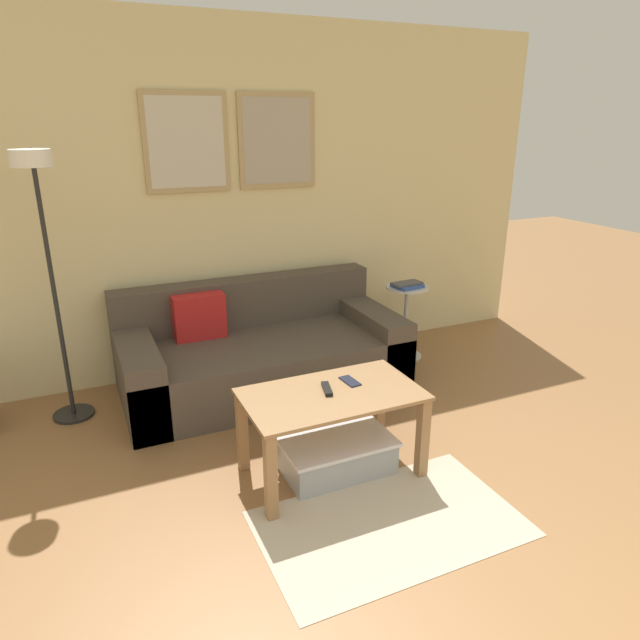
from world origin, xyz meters
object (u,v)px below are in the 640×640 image
object	(u,v)px
storage_bin	(337,455)
book_stack	(407,285)
floor_lamp	(46,246)
side_table	(406,315)
remote_control	(327,389)
cell_phone	(350,381)
coffee_table	(332,409)
couch	(260,353)

from	to	relation	value
storage_bin	book_stack	size ratio (longest dim) A/B	2.52
floor_lamp	side_table	world-z (taller)	floor_lamp
book_stack	remote_control	distance (m)	1.71
remote_control	cell_phone	distance (m)	0.17
coffee_table	cell_phone	xyz separation A→B (m)	(0.15, 0.08, 0.10)
couch	book_stack	world-z (taller)	couch
storage_bin	cell_phone	distance (m)	0.42
book_stack	storage_bin	bearing A→B (deg)	-134.68
couch	side_table	bearing A→B (deg)	1.04
coffee_table	remote_control	xyz separation A→B (m)	(-0.01, 0.04, 0.11)
couch	coffee_table	size ratio (longest dim) A/B	2.08
book_stack	side_table	bearing A→B (deg)	50.74
couch	floor_lamp	distance (m)	1.59
cell_phone	remote_control	bearing A→B (deg)	-169.94
couch	cell_phone	world-z (taller)	couch
storage_bin	side_table	size ratio (longest dim) A/B	1.02
couch	coffee_table	bearing A→B (deg)	-89.89
couch	floor_lamp	size ratio (longest dim) A/B	1.15
coffee_table	floor_lamp	world-z (taller)	floor_lamp
side_table	remote_control	size ratio (longest dim) A/B	4.03
cell_phone	couch	bearing A→B (deg)	92.49
floor_lamp	remote_control	bearing A→B (deg)	-40.28
coffee_table	book_stack	distance (m)	1.74
storage_bin	side_table	world-z (taller)	side_table
couch	remote_control	distance (m)	1.19
coffee_table	remote_control	size ratio (longest dim) A/B	6.33
couch	side_table	size ratio (longest dim) A/B	3.27
coffee_table	couch	bearing A→B (deg)	90.11
floor_lamp	side_table	size ratio (longest dim) A/B	2.84
remote_control	coffee_table	bearing A→B (deg)	-55.64
side_table	coffee_table	bearing A→B (deg)	-135.55
storage_bin	side_table	xyz separation A→B (m)	(1.22, 1.24, 0.26)
side_table	floor_lamp	bearing A→B (deg)	-177.54
couch	storage_bin	xyz separation A→B (m)	(0.03, -1.21, -0.15)
couch	book_stack	xyz separation A→B (m)	(1.24, 0.00, 0.37)
side_table	remote_control	world-z (taller)	side_table
couch	cell_phone	xyz separation A→B (m)	(0.15, -1.12, 0.24)
coffee_table	cell_phone	size ratio (longest dim) A/B	6.78
couch	floor_lamp	bearing A→B (deg)	-176.17
side_table	cell_phone	world-z (taller)	side_table
storage_bin	cell_phone	bearing A→B (deg)	37.37
book_stack	remote_control	bearing A→B (deg)	-136.81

